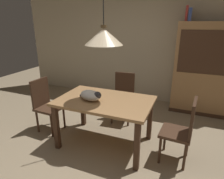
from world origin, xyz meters
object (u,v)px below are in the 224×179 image
chair_far_back (123,95)px  book_red_tall (187,13)px  dining_table (105,106)px  chair_left_side (46,103)px  book_blue_wide (190,15)px  chair_right_side (183,129)px  cat_sleeping (91,95)px  hutch_bookcase (202,71)px  pendant_lamp (104,36)px

chair_far_back → book_red_tall: bearing=45.5°
dining_table → chair_left_side: 1.14m
book_red_tall → book_blue_wide: 0.07m
chair_right_side → book_red_tall: 2.36m
cat_sleeping → book_blue_wide: size_ratio=1.68×
hutch_bookcase → chair_left_side: bearing=-143.8°
pendant_lamp → dining_table: bearing=-82.9°
hutch_bookcase → dining_table: bearing=-126.6°
cat_sleeping → book_blue_wide: (1.16, 1.92, 1.14)m
chair_left_side → dining_table: bearing=-0.2°
hutch_bookcase → book_blue_wide: (-0.37, 0.00, 1.08)m
hutch_bookcase → book_blue_wide: bearing=179.8°
cat_sleeping → chair_left_side: bearing=173.9°
chair_right_side → pendant_lamp: bearing=179.7°
pendant_lamp → book_blue_wide: (0.99, 1.83, 0.31)m
pendant_lamp → book_red_tall: 2.07m
dining_table → chair_far_back: bearing=90.4°
book_red_tall → pendant_lamp: bearing=-116.9°
chair_right_side → book_blue_wide: bearing=94.4°
cat_sleeping → hutch_bookcase: (1.53, 1.92, 0.06)m
dining_table → chair_far_back: chair_far_back is taller
chair_far_back → hutch_bookcase: 1.70m
dining_table → chair_left_side: (-1.13, 0.00, -0.14)m
chair_right_side → hutch_bookcase: hutch_bookcase is taller
chair_left_side → chair_far_back: size_ratio=1.00×
chair_right_side → chair_far_back: 1.44m
book_red_tall → hutch_bookcase: bearing=-0.2°
chair_far_back → dining_table: bearing=-89.6°
hutch_bookcase → cat_sleeping: bearing=-128.6°
pendant_lamp → chair_right_side: bearing=-0.3°
hutch_bookcase → book_red_tall: (-0.43, 0.00, 1.10)m
chair_left_side → hutch_bookcase: hutch_bookcase is taller
cat_sleeping → book_red_tall: size_ratio=1.44×
chair_right_side → book_red_tall: (-0.20, 1.83, 1.48)m
dining_table → book_red_tall: book_red_tall is taller
chair_right_side → hutch_bookcase: (0.23, 1.83, 0.38)m
chair_far_back → cat_sleeping: chair_far_back is taller
book_red_tall → dining_table: bearing=-116.9°
dining_table → pendant_lamp: (-0.00, 0.00, 1.01)m
book_blue_wide → dining_table: bearing=-118.4°
chair_left_side → cat_sleeping: bearing=-6.1°
dining_table → pendant_lamp: bearing=97.1°
chair_right_side → cat_sleeping: bearing=-176.0°
book_red_tall → chair_far_back: bearing=-134.5°
dining_table → chair_left_side: size_ratio=1.51×
book_blue_wide → hutch_bookcase: bearing=-0.2°
chair_far_back → book_blue_wide: (0.99, 0.95, 1.46)m
dining_table → hutch_bookcase: hutch_bookcase is taller
chair_far_back → hutch_bookcase: size_ratio=0.50×
chair_right_side → book_red_tall: bearing=96.3°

